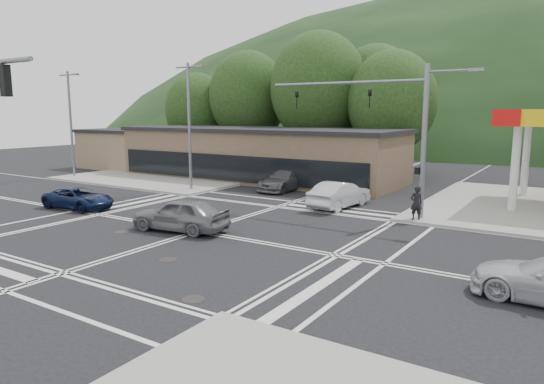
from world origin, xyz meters
The scene contains 19 objects.
ground centered at (0.00, 0.00, 0.00)m, with size 120.00×120.00×0.00m, color black.
sidewalk_nw centered at (-15.00, 15.00, 0.07)m, with size 16.00×16.00×0.15m, color gray.
commercial_row centered at (-8.00, 17.00, 2.00)m, with size 24.00×8.00×4.00m, color brown.
commercial_nw centered at (-24.00, 17.00, 1.80)m, with size 8.00×7.00×3.60m, color #846B4F.
hill_north centered at (0.00, 90.00, 0.00)m, with size 252.00×126.00×140.00m, color black.
tree_n_a centered at (-14.00, 24.00, 7.14)m, with size 8.00×8.00×11.75m.
tree_n_b centered at (-6.00, 24.00, 7.79)m, with size 9.00×9.00×12.98m.
tree_n_c centered at (1.00, 24.00, 6.49)m, with size 7.60×7.60×10.87m.
tree_n_d centered at (-20.00, 23.00, 5.84)m, with size 6.80×6.80×9.76m.
tree_n_e centered at (-2.00, 28.00, 7.14)m, with size 8.40×8.40×11.98m.
streetlight_nw centered at (-8.44, 9.00, 5.05)m, with size 2.50×0.25×9.00m.
streetlight_w centered at (-21.94, 9.00, 5.05)m, with size 2.50×0.25×9.00m.
signal_mast_ne centered at (6.95, 8.20, 5.07)m, with size 11.65×0.30×8.00m.
car_blue_west centered at (-9.62, 0.50, 0.62)m, with size 2.04×4.43×1.23m, color #0D1739.
car_grey_center centered at (-0.79, -0.30, 0.81)m, with size 1.91×4.74×1.62m, color slate.
car_queue_a centered at (3.19, 9.00, 0.78)m, with size 1.65×4.72×1.56m, color silver.
car_queue_b centered at (1.00, 15.42, 0.83)m, with size 1.96×4.87×1.66m, color #BBBBB7.
car_northbound centered at (-2.86, 12.89, 0.74)m, with size 2.08×5.13×1.49m, color #5B5D60.
pedestrian centered at (8.16, 7.50, 1.02)m, with size 0.64×0.42×1.75m, color black.
Camera 1 is at (15.03, -16.97, 5.61)m, focal length 32.00 mm.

